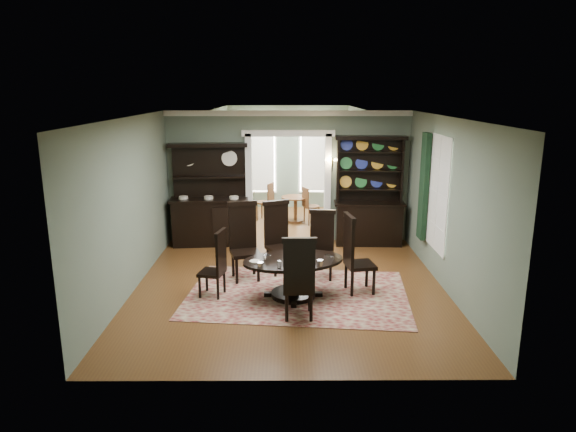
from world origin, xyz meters
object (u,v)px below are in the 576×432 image
(dining_table, at_px, (293,271))
(welsh_dresser, at_px, (369,206))
(parlor_table, at_px, (295,206))
(sideboard, at_px, (210,210))

(dining_table, xyz_separation_m, welsh_dresser, (1.76, 3.13, 0.42))
(welsh_dresser, distance_m, parlor_table, 2.59)
(sideboard, xyz_separation_m, welsh_dresser, (3.61, 0.00, 0.09))
(dining_table, distance_m, parlor_table, 5.10)
(dining_table, distance_m, welsh_dresser, 3.62)
(sideboard, relative_size, parlor_table, 3.08)
(sideboard, bearing_deg, welsh_dresser, -4.73)
(dining_table, bearing_deg, parlor_table, 75.04)
(welsh_dresser, xyz_separation_m, parlor_table, (-1.63, 1.97, -0.44))
(welsh_dresser, bearing_deg, dining_table, -116.90)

